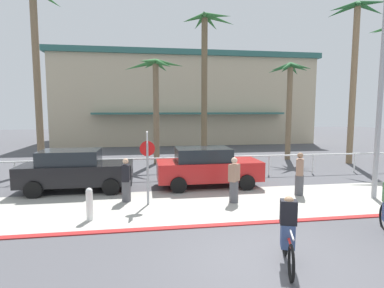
# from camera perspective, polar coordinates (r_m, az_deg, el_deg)

# --- Properties ---
(ground_plane) EXTENTS (80.00, 80.00, 0.00)m
(ground_plane) POSITION_cam_1_polar(r_m,az_deg,el_deg) (16.65, 0.42, -5.12)
(ground_plane) COLOR #4C4C51
(sidewalk_strip) EXTENTS (44.00, 4.00, 0.02)m
(sidewalk_strip) POSITION_cam_1_polar(r_m,az_deg,el_deg) (11.13, 5.36, -10.89)
(sidewalk_strip) COLOR #ADAAA0
(sidewalk_strip) RESTS_ON ground
(curb_paint) EXTENTS (44.00, 0.24, 0.03)m
(curb_paint) POSITION_cam_1_polar(r_m,az_deg,el_deg) (9.31, 8.49, -14.39)
(curb_paint) COLOR maroon
(curb_paint) RESTS_ON ground
(building_backdrop) EXTENTS (25.30, 12.78, 8.72)m
(building_backdrop) POSITION_cam_1_polar(r_m,az_deg,el_deg) (34.07, -1.76, 8.10)
(building_backdrop) COLOR #BCAD8E
(building_backdrop) RESTS_ON ground
(rail_fence) EXTENTS (21.60, 0.08, 1.04)m
(rail_fence) POSITION_cam_1_polar(r_m,az_deg,el_deg) (15.04, 1.35, -3.09)
(rail_fence) COLOR white
(rail_fence) RESTS_ON ground
(stop_sign_bike_lane) EXTENTS (0.52, 0.56, 2.56)m
(stop_sign_bike_lane) POSITION_cam_1_polar(r_m,az_deg,el_deg) (10.69, -8.23, -2.46)
(stop_sign_bike_lane) COLOR gray
(stop_sign_bike_lane) RESTS_ON ground
(bollard_1) EXTENTS (0.20, 0.20, 1.00)m
(bollard_1) POSITION_cam_1_polar(r_m,az_deg,el_deg) (9.84, -18.41, -10.43)
(bollard_1) COLOR white
(bollard_1) RESTS_ON ground
(palm_tree_1) EXTENTS (3.08, 3.25, 9.66)m
(palm_tree_1) POSITION_cam_1_polar(r_m,az_deg,el_deg) (18.79, -27.00, 16.80)
(palm_tree_1) COLOR #756047
(palm_tree_1) RESTS_ON ground
(palm_tree_2) EXTENTS (3.57, 3.15, 6.36)m
(palm_tree_2) POSITION_cam_1_polar(r_m,az_deg,el_deg) (19.04, -6.76, 10.59)
(palm_tree_2) COLOR #756047
(palm_tree_2) RESTS_ON ground
(palm_tree_3) EXTENTS (3.15, 3.15, 8.98)m
(palm_tree_3) POSITION_cam_1_polar(r_m,az_deg,el_deg) (19.02, 2.53, 16.10)
(palm_tree_3) COLOR brown
(palm_tree_3) RESTS_ON ground
(palm_tree_4) EXTENTS (2.67, 2.89, 6.40)m
(palm_tree_4) POSITION_cam_1_polar(r_m,az_deg,el_deg) (21.53, 17.56, 10.20)
(palm_tree_4) COLOR #756047
(palm_tree_4) RESTS_ON ground
(palm_tree_5) EXTENTS (3.63, 3.24, 9.68)m
(palm_tree_5) POSITION_cam_1_polar(r_m,az_deg,el_deg) (21.59, 27.88, 15.14)
(palm_tree_5) COLOR #846B4C
(palm_tree_5) RESTS_ON ground
(car_black_1) EXTENTS (4.40, 2.02, 1.69)m
(car_black_1) POSITION_cam_1_polar(r_m,az_deg,el_deg) (13.43, -20.68, -4.51)
(car_black_1) COLOR black
(car_black_1) RESTS_ON ground
(car_red_2) EXTENTS (4.40, 2.02, 1.69)m
(car_red_2) POSITION_cam_1_polar(r_m,az_deg,el_deg) (13.30, 2.85, -4.21)
(car_red_2) COLOR red
(car_red_2) RESTS_ON ground
(cyclist_red_0) EXTENTS (0.67, 1.73, 1.50)m
(cyclist_red_0) POSITION_cam_1_polar(r_m,az_deg,el_deg) (7.13, 17.32, -15.37)
(cyclist_red_0) COLOR black
(cyclist_red_0) RESTS_ON ground
(pedestrian_0) EXTENTS (0.34, 0.41, 1.59)m
(pedestrian_0) POSITION_cam_1_polar(r_m,az_deg,el_deg) (11.38, -12.09, -6.88)
(pedestrian_0) COLOR #4C4C51
(pedestrian_0) RESTS_ON ground
(pedestrian_1) EXTENTS (0.44, 0.48, 1.68)m
(pedestrian_1) POSITION_cam_1_polar(r_m,az_deg,el_deg) (12.62, 19.25, -5.58)
(pedestrian_1) COLOR #4C4C51
(pedestrian_1) RESTS_ON ground
(pedestrian_2) EXTENTS (0.47, 0.46, 1.64)m
(pedestrian_2) POSITION_cam_1_polar(r_m,az_deg,el_deg) (11.12, 7.77, -6.97)
(pedestrian_2) COLOR #4C4C51
(pedestrian_2) RESTS_ON ground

